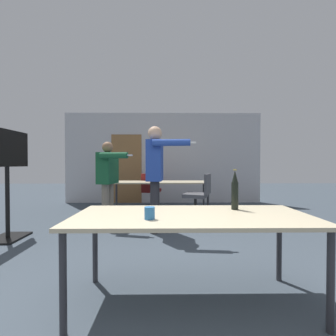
{
  "coord_description": "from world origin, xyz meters",
  "views": [
    {
      "loc": [
        0.06,
        -1.5,
        1.16
      ],
      "look_at": [
        0.11,
        2.15,
        1.1
      ],
      "focal_mm": 24.0,
      "sensor_mm": 36.0,
      "label": 1
    }
  ],
  "objects_px": {
    "person_far_watching": "(108,175)",
    "office_chair_near_pushed": "(199,197)",
    "beer_bottle": "(235,191)",
    "office_chair_side_rolled": "(151,192)",
    "tv_screen": "(7,172)",
    "person_near_casual": "(156,168)",
    "drink_cup": "(150,213)"
  },
  "relations": [
    {
      "from": "tv_screen",
      "to": "office_chair_side_rolled",
      "type": "xyz_separation_m",
      "value": [
        2.08,
        2.42,
        -0.62
      ]
    },
    {
      "from": "tv_screen",
      "to": "person_far_watching",
      "type": "bearing_deg",
      "value": -53.9
    },
    {
      "from": "person_far_watching",
      "to": "drink_cup",
      "type": "height_order",
      "value": "person_far_watching"
    },
    {
      "from": "tv_screen",
      "to": "beer_bottle",
      "type": "distance_m",
      "value": 3.41
    },
    {
      "from": "person_far_watching",
      "to": "beer_bottle",
      "type": "distance_m",
      "value": 2.98
    },
    {
      "from": "person_far_watching",
      "to": "beer_bottle",
      "type": "xyz_separation_m",
      "value": [
        1.77,
        -2.4,
        -0.04
      ]
    },
    {
      "from": "person_far_watching",
      "to": "person_near_casual",
      "type": "height_order",
      "value": "person_near_casual"
    },
    {
      "from": "office_chair_near_pushed",
      "to": "tv_screen",
      "type": "bearing_deg",
      "value": 133.24
    },
    {
      "from": "person_far_watching",
      "to": "drink_cup",
      "type": "relative_size",
      "value": 17.21
    },
    {
      "from": "person_far_watching",
      "to": "person_near_casual",
      "type": "bearing_deg",
      "value": 69.78
    },
    {
      "from": "tv_screen",
      "to": "person_far_watching",
      "type": "height_order",
      "value": "tv_screen"
    },
    {
      "from": "office_chair_near_pushed",
      "to": "person_far_watching",
      "type": "bearing_deg",
      "value": 120.27
    },
    {
      "from": "tv_screen",
      "to": "office_chair_near_pushed",
      "type": "xyz_separation_m",
      "value": [
        3.16,
        1.23,
        -0.59
      ]
    },
    {
      "from": "person_near_casual",
      "to": "beer_bottle",
      "type": "distance_m",
      "value": 1.98
    },
    {
      "from": "person_near_casual",
      "to": "office_chair_side_rolled",
      "type": "bearing_deg",
      "value": -169.37
    },
    {
      "from": "person_near_casual",
      "to": "office_chair_near_pushed",
      "type": "relative_size",
      "value": 1.89
    },
    {
      "from": "person_near_casual",
      "to": "drink_cup",
      "type": "distance_m",
      "value": 2.18
    },
    {
      "from": "office_chair_near_pushed",
      "to": "drink_cup",
      "type": "bearing_deg",
      "value": -173.45
    },
    {
      "from": "tv_screen",
      "to": "office_chair_side_rolled",
      "type": "bearing_deg",
      "value": -40.64
    },
    {
      "from": "office_chair_side_rolled",
      "to": "tv_screen",
      "type": "bearing_deg",
      "value": -122.82
    },
    {
      "from": "person_near_casual",
      "to": "office_chair_near_pushed",
      "type": "distance_m",
      "value": 1.39
    },
    {
      "from": "office_chair_side_rolled",
      "to": "drink_cup",
      "type": "xyz_separation_m",
      "value": [
        0.25,
        -4.21,
        0.36
      ]
    },
    {
      "from": "person_far_watching",
      "to": "person_near_casual",
      "type": "distance_m",
      "value": 1.15
    },
    {
      "from": "office_chair_near_pushed",
      "to": "beer_bottle",
      "type": "xyz_separation_m",
      "value": [
        -0.07,
        -2.67,
        0.46
      ]
    },
    {
      "from": "tv_screen",
      "to": "person_near_casual",
      "type": "relative_size",
      "value": 0.94
    },
    {
      "from": "office_chair_near_pushed",
      "to": "drink_cup",
      "type": "height_order",
      "value": "office_chair_near_pushed"
    },
    {
      "from": "tv_screen",
      "to": "office_chair_side_rolled",
      "type": "distance_m",
      "value": 3.25
    },
    {
      "from": "person_far_watching",
      "to": "office_chair_near_pushed",
      "type": "xyz_separation_m",
      "value": [
        1.84,
        0.27,
        -0.5
      ]
    },
    {
      "from": "beer_bottle",
      "to": "office_chair_side_rolled",
      "type": "bearing_deg",
      "value": 104.77
    },
    {
      "from": "drink_cup",
      "to": "tv_screen",
      "type": "bearing_deg",
      "value": 142.39
    },
    {
      "from": "person_far_watching",
      "to": "office_chair_side_rolled",
      "type": "xyz_separation_m",
      "value": [
        0.76,
        1.46,
        -0.53
      ]
    },
    {
      "from": "person_far_watching",
      "to": "person_near_casual",
      "type": "xyz_separation_m",
      "value": [
        0.97,
        -0.6,
        0.14
      ]
    }
  ]
}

